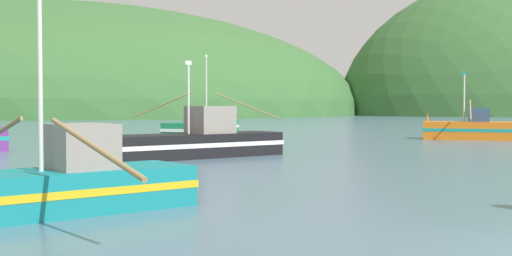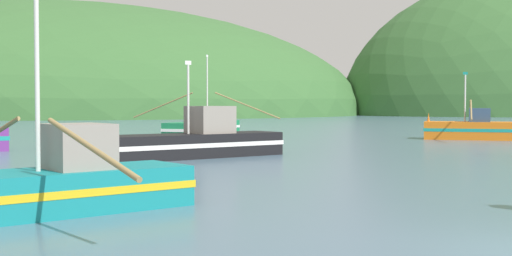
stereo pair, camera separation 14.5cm
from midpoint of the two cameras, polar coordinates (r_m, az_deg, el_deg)
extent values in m
ellipsoid|color=#516B38|center=(269.32, -15.81, 1.44)|extent=(87.07, 69.66, 68.07)
ellipsoid|color=#386633|center=(179.06, -16.57, 1.13)|extent=(162.01, 129.61, 57.10)
cube|color=orange|center=(53.87, 18.30, -0.22)|extent=(7.26, 5.80, 1.39)
cube|color=teal|center=(53.87, 18.30, -0.14)|extent=(7.34, 5.86, 0.25)
cone|color=orange|center=(53.90, 14.92, 0.93)|extent=(0.27, 0.27, 0.70)
cube|color=#334C6B|center=(53.85, 19.03, 1.08)|extent=(2.30, 2.39, 1.06)
cylinder|color=silver|center=(53.83, 17.89, 2.49)|extent=(0.12, 0.12, 3.69)
cube|color=teal|center=(53.88, 17.91, 4.58)|extent=(0.32, 0.21, 0.20)
cylinder|color=#997F4C|center=(50.01, 18.37, 1.54)|extent=(2.76, 4.42, 1.49)
cylinder|color=#997F4C|center=(57.66, 18.28, 1.60)|extent=(2.76, 4.42, 1.49)
cube|color=#147F84|center=(17.30, -18.59, -5.43)|extent=(8.26, 5.40, 1.09)
cube|color=gold|center=(17.29, -18.59, -5.25)|extent=(8.34, 5.46, 0.20)
cube|color=gray|center=(17.61, -15.08, -1.55)|extent=(2.09, 2.22, 1.18)
cylinder|color=silver|center=(17.21, -18.37, 4.98)|extent=(0.12, 0.12, 5.17)
cylinder|color=#997F4C|center=(14.06, -14.09, -1.56)|extent=(1.94, 4.10, 1.13)
cube|color=#197A47|center=(56.90, -4.52, -0.06)|extent=(8.17, 10.66, 1.27)
cube|color=white|center=(56.90, -4.52, 0.00)|extent=(8.25, 10.77, 0.23)
cone|color=#197A47|center=(61.67, -2.47, 1.02)|extent=(0.28, 0.28, 0.70)
cube|color=gray|center=(56.11, -4.88, 1.11)|extent=(2.83, 3.07, 1.09)
cylinder|color=silver|center=(57.55, -4.21, 3.39)|extent=(0.12, 0.12, 5.62)
cube|color=white|center=(57.69, -4.22, 6.31)|extent=(0.23, 0.32, 0.20)
cylinder|color=#997F4C|center=(58.67, -8.10, 1.98)|extent=(5.00, 3.43, 2.31)
cylinder|color=#997F4C|center=(55.29, -0.73, 1.99)|extent=(5.00, 3.43, 2.31)
cube|color=black|center=(33.82, -6.14, -1.57)|extent=(11.11, 6.58, 1.24)
cube|color=white|center=(33.82, -6.14, -1.47)|extent=(11.22, 6.65, 0.22)
cone|color=black|center=(31.51, -14.10, -0.13)|extent=(0.26, 0.26, 0.70)
cube|color=gray|center=(34.57, -3.93, 0.74)|extent=(2.66, 2.63, 1.44)
cylinder|color=silver|center=(33.87, -5.82, 2.49)|extent=(0.12, 0.12, 3.56)
cube|color=white|center=(33.93, -5.84, 5.70)|extent=(0.34, 0.17, 0.20)
camera|label=1|loc=(0.07, -89.89, 0.00)|focal=45.75mm
camera|label=2|loc=(0.07, 90.11, 0.00)|focal=45.75mm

